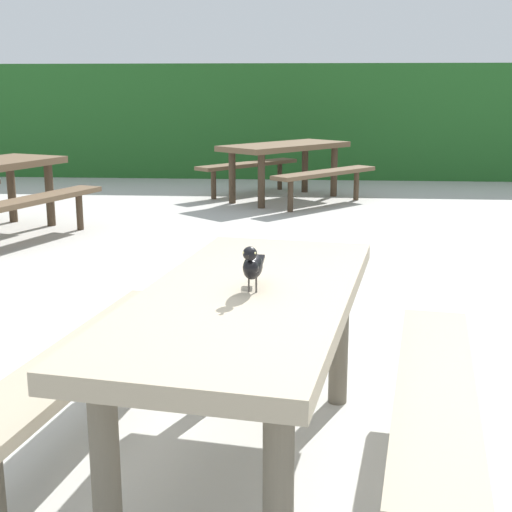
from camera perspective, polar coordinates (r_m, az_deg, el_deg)
The scene contains 5 objects.
ground_plane at distance 2.78m, azimuth 1.59°, elevation -18.74°, with size 60.00×60.00×0.00m, color #B7B5AD.
hedge_wall at distance 12.31m, azimuth 3.97°, elevation 10.76°, with size 28.00×1.57×1.82m, color #235B23.
picnic_table_foreground at distance 2.72m, azimuth -0.66°, elevation -6.45°, with size 1.93×1.95×0.74m.
bird_grackle at distance 2.61m, azimuth -0.29°, elevation -0.76°, with size 0.08×0.29×0.18m.
picnic_table_mid_right at distance 9.50m, azimuth 2.32°, elevation 7.85°, with size 2.39×2.39×0.74m.
Camera 1 is at (0.11, -2.35, 1.48)m, focal length 50.10 mm.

